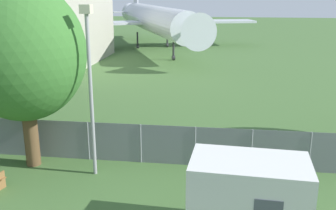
# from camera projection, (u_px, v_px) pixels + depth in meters

# --- Properties ---
(perimeter_fence) EXTENTS (56.07, 0.07, 1.89)m
(perimeter_fence) POSITION_uv_depth(u_px,v_px,m) (141.00, 144.00, 18.37)
(perimeter_fence) COLOR gray
(perimeter_fence) RESTS_ON ground
(airplane) EXTENTS (29.25, 36.03, 11.36)m
(airplane) POSITION_uv_depth(u_px,v_px,m) (154.00, 19.00, 54.31)
(airplane) COLOR silver
(airplane) RESTS_ON ground
(portable_cabin) EXTENTS (3.91, 2.47, 2.66)m
(portable_cabin) POSITION_uv_depth(u_px,v_px,m) (248.00, 198.00, 12.77)
(portable_cabin) COLOR silver
(portable_cabin) RESTS_ON ground
(tree_near_hangar) EXTENTS (5.48, 5.48, 8.29)m
(tree_near_hangar) POSITION_uv_depth(u_px,v_px,m) (23.00, 53.00, 16.95)
(tree_near_hangar) COLOR brown
(tree_near_hangar) RESTS_ON ground
(light_mast) EXTENTS (0.44, 0.44, 7.31)m
(light_mast) POSITION_uv_depth(u_px,v_px,m) (90.00, 74.00, 16.23)
(light_mast) COLOR #99999E
(light_mast) RESTS_ON ground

